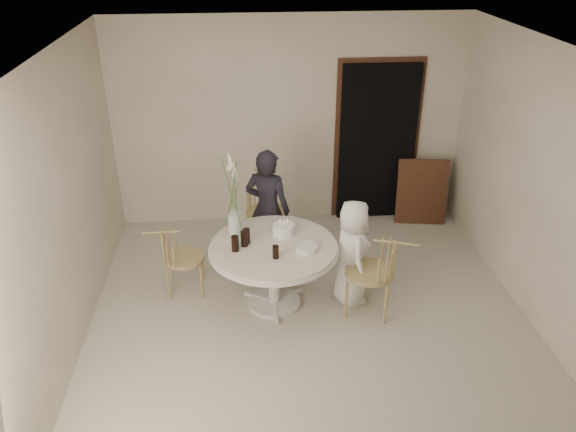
{
  "coord_description": "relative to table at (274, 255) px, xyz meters",
  "views": [
    {
      "loc": [
        -0.65,
        -4.64,
        3.65
      ],
      "look_at": [
        -0.2,
        0.3,
        1.03
      ],
      "focal_mm": 35.0,
      "sensor_mm": 36.0,
      "label": 1
    }
  ],
  "objects": [
    {
      "name": "cola_tumbler_c",
      "position": [
        -0.39,
        -0.07,
        0.19
      ],
      "size": [
        0.09,
        0.09,
        0.16
      ],
      "primitive_type": "cylinder",
      "rotation": [
        0.0,
        0.0,
        0.29
      ],
      "color": "black",
      "rests_on": "table"
    },
    {
      "name": "chair_right",
      "position": [
        1.08,
        -0.22,
        -0.05
      ],
      "size": [
        0.61,
        0.58,
        0.87
      ],
      "rotation": [
        0.0,
        0.0,
        -1.89
      ],
      "color": "tan",
      "rests_on": "ground"
    },
    {
      "name": "picture_frame",
      "position": [
        2.1,
        1.7,
        -0.18
      ],
      "size": [
        0.69,
        0.29,
        0.88
      ],
      "primitive_type": "cube",
      "rotation": [
        -0.17,
        0.0,
        -0.15
      ],
      "color": "#57321E",
      "rests_on": "ground"
    },
    {
      "name": "girl",
      "position": [
        -0.01,
        0.8,
        0.11
      ],
      "size": [
        0.63,
        0.54,
        1.45
      ],
      "primitive_type": "imported",
      "rotation": [
        0.0,
        0.0,
        2.72
      ],
      "color": "black",
      "rests_on": "ground"
    },
    {
      "name": "cola_tumbler_a",
      "position": [
        -0.29,
        0.02,
        0.19
      ],
      "size": [
        0.1,
        0.1,
        0.16
      ],
      "primitive_type": "cylinder",
      "rotation": [
        0.0,
        0.0,
        -0.42
      ],
      "color": "black",
      "rests_on": "table"
    },
    {
      "name": "cola_tumbler_d",
      "position": [
        -0.27,
        0.07,
        0.19
      ],
      "size": [
        0.08,
        0.08,
        0.16
      ],
      "primitive_type": "cylinder",
      "rotation": [
        0.0,
        0.0,
        0.13
      ],
      "color": "black",
      "rests_on": "table"
    },
    {
      "name": "chair_left",
      "position": [
        -1.06,
        0.34,
        -0.12
      ],
      "size": [
        0.47,
        0.44,
        0.77
      ],
      "rotation": [
        0.0,
        0.0,
        1.59
      ],
      "color": "tan",
      "rests_on": "ground"
    },
    {
      "name": "ground",
      "position": [
        0.35,
        -0.25,
        -0.62
      ],
      "size": [
        4.5,
        4.5,
        0.0
      ],
      "primitive_type": "plane",
      "color": "beige",
      "rests_on": "ground"
    },
    {
      "name": "flower_vase",
      "position": [
        -0.39,
        0.25,
        0.45
      ],
      "size": [
        0.14,
        0.14,
        0.95
      ],
      "rotation": [
        0.0,
        0.0,
        -0.4
      ],
      "color": "silver",
      "rests_on": "table"
    },
    {
      "name": "door_trim",
      "position": [
        1.5,
        1.98,
        0.49
      ],
      "size": [
        1.12,
        0.03,
        2.22
      ],
      "primitive_type": "cube",
      "color": "#57321E",
      "rests_on": "ground"
    },
    {
      "name": "boy",
      "position": [
        0.82,
        0.02,
        -0.03
      ],
      "size": [
        0.42,
        0.6,
        1.17
      ],
      "primitive_type": "imported",
      "rotation": [
        0.0,
        0.0,
        1.66
      ],
      "color": "white",
      "rests_on": "ground"
    },
    {
      "name": "table",
      "position": [
        0.0,
        0.0,
        0.0
      ],
      "size": [
        1.33,
        1.33,
        0.73
      ],
      "color": "silver",
      "rests_on": "ground"
    },
    {
      "name": "cola_tumbler_b",
      "position": [
        0.0,
        -0.24,
        0.18
      ],
      "size": [
        0.08,
        0.08,
        0.14
      ],
      "primitive_type": "cylinder",
      "rotation": [
        0.0,
        0.0,
        0.28
      ],
      "color": "black",
      "rests_on": "table"
    },
    {
      "name": "chair_far",
      "position": [
        -0.03,
        1.3,
        -0.04
      ],
      "size": [
        0.58,
        0.61,
        0.89
      ],
      "rotation": [
        0.0,
        0.0,
        0.27
      ],
      "color": "tan",
      "rests_on": "ground"
    },
    {
      "name": "doorway",
      "position": [
        1.5,
        1.94,
        0.43
      ],
      "size": [
        1.0,
        0.1,
        2.1
      ],
      "primitive_type": "cube",
      "color": "black",
      "rests_on": "ground"
    },
    {
      "name": "room_shell",
      "position": [
        0.35,
        -0.25,
        1.0
      ],
      "size": [
        4.5,
        4.5,
        4.5
      ],
      "color": "silver",
      "rests_on": "ground"
    },
    {
      "name": "plate_stack",
      "position": [
        0.32,
        -0.13,
        0.14
      ],
      "size": [
        0.27,
        0.27,
        0.05
      ],
      "primitive_type": "cylinder",
      "rotation": [
        0.0,
        0.0,
        0.28
      ],
      "color": "white",
      "rests_on": "table"
    },
    {
      "name": "birthday_cake",
      "position": [
        0.12,
        0.22,
        0.17
      ],
      "size": [
        0.23,
        0.23,
        0.16
      ],
      "rotation": [
        0.0,
        0.0,
        0.01
      ],
      "color": "white",
      "rests_on": "table"
    }
  ]
}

